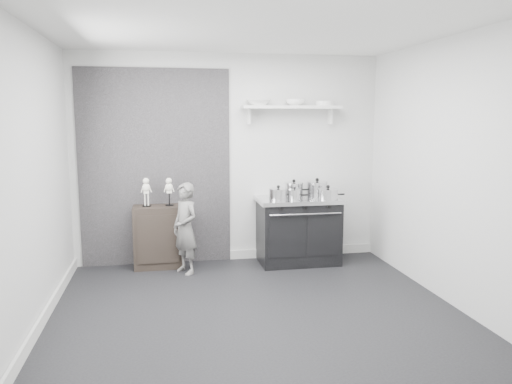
% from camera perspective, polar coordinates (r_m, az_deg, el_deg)
% --- Properties ---
extents(ground, '(4.00, 4.00, 0.00)m').
position_cam_1_polar(ground, '(5.11, -0.19, -13.21)').
color(ground, black).
rests_on(ground, ground).
extents(room_shell, '(4.02, 3.62, 2.71)m').
position_cam_1_polar(room_shell, '(4.88, -1.55, 5.54)').
color(room_shell, silver).
rests_on(room_shell, ground).
extents(wall_shelf, '(1.30, 0.26, 0.24)m').
position_cam_1_polar(wall_shelf, '(6.56, 4.07, 9.56)').
color(wall_shelf, silver).
rests_on(wall_shelf, room_shell).
extents(stove, '(1.07, 0.67, 0.86)m').
position_cam_1_polar(stove, '(6.54, 4.85, -4.35)').
color(stove, black).
rests_on(stove, ground).
extents(side_cabinet, '(0.61, 0.35, 0.79)m').
position_cam_1_polar(side_cabinet, '(6.45, -11.10, -5.03)').
color(side_cabinet, black).
rests_on(side_cabinet, ground).
extents(child, '(0.44, 0.49, 1.11)m').
position_cam_1_polar(child, '(6.12, -8.07, -4.14)').
color(child, slate).
rests_on(child, ground).
extents(pot_front_left, '(0.33, 0.24, 0.19)m').
position_cam_1_polar(pot_front_left, '(6.28, 2.57, -0.24)').
color(pot_front_left, silver).
rests_on(pot_front_left, stove).
extents(pot_back_left, '(0.33, 0.24, 0.23)m').
position_cam_1_polar(pot_back_left, '(6.56, 4.35, 0.31)').
color(pot_back_left, silver).
rests_on(pot_back_left, stove).
extents(pot_back_right, '(0.36, 0.28, 0.24)m').
position_cam_1_polar(pot_back_right, '(6.63, 6.99, 0.38)').
color(pot_back_right, silver).
rests_on(pot_back_right, stove).
extents(pot_front_right, '(0.35, 0.27, 0.19)m').
position_cam_1_polar(pot_front_right, '(6.36, 8.22, -0.22)').
color(pot_front_right, silver).
rests_on(pot_front_right, stove).
extents(pot_front_center, '(0.25, 0.17, 0.16)m').
position_cam_1_polar(pot_front_center, '(6.29, 4.43, -0.30)').
color(pot_front_center, silver).
rests_on(pot_front_center, stove).
extents(skeleton_full, '(0.12, 0.07, 0.41)m').
position_cam_1_polar(skeleton_full, '(6.34, -12.43, 0.22)').
color(skeleton_full, white).
rests_on(skeleton_full, side_cabinet).
extents(skeleton_torso, '(0.11, 0.07, 0.40)m').
position_cam_1_polar(skeleton_torso, '(6.34, -9.90, 0.26)').
color(skeleton_torso, white).
rests_on(skeleton_torso, side_cabinet).
extents(bowl_large, '(0.31, 0.31, 0.08)m').
position_cam_1_polar(bowl_large, '(6.45, 0.28, 10.21)').
color(bowl_large, white).
rests_on(bowl_large, wall_shelf).
extents(bowl_small, '(0.25, 0.25, 0.08)m').
position_cam_1_polar(bowl_small, '(6.56, 4.55, 10.17)').
color(bowl_small, white).
rests_on(bowl_small, wall_shelf).
extents(plate_stack, '(0.24, 0.24, 0.06)m').
position_cam_1_polar(plate_stack, '(6.68, 7.84, 10.01)').
color(plate_stack, white).
rests_on(plate_stack, wall_shelf).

